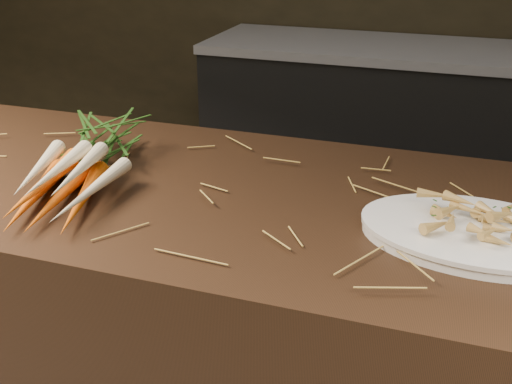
# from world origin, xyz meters

# --- Properties ---
(main_counter) EXTENTS (2.40, 0.70, 0.90)m
(main_counter) POSITION_xyz_m (0.00, 0.30, 0.45)
(main_counter) COLOR black
(main_counter) RESTS_ON ground
(back_counter) EXTENTS (1.82, 0.62, 0.84)m
(back_counter) POSITION_xyz_m (0.30, 2.18, 0.42)
(back_counter) COLOR black
(back_counter) RESTS_ON ground
(straw_bedding) EXTENTS (1.40, 0.60, 0.02)m
(straw_bedding) POSITION_xyz_m (0.00, 0.30, 0.91)
(straw_bedding) COLOR olive
(straw_bedding) RESTS_ON main_counter
(root_veg_bunch) EXTENTS (0.28, 0.54, 0.10)m
(root_veg_bunch) POSITION_xyz_m (-0.13, 0.28, 0.95)
(root_veg_bunch) COLOR #ED5C06
(root_veg_bunch) RESTS_ON main_counter
(serving_platter) EXTENTS (0.40, 0.27, 0.02)m
(serving_platter) POSITION_xyz_m (0.64, 0.24, 0.91)
(serving_platter) COLOR white
(serving_platter) RESTS_ON main_counter
(roasted_veg_heap) EXTENTS (0.19, 0.15, 0.04)m
(roasted_veg_heap) POSITION_xyz_m (0.64, 0.24, 0.94)
(roasted_veg_heap) COLOR #AC7C30
(roasted_veg_heap) RESTS_ON serving_platter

